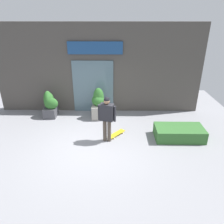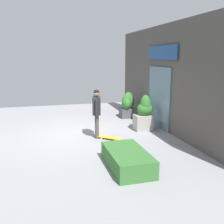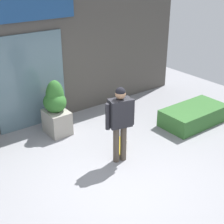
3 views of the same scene
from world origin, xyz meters
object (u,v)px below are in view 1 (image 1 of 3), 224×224
Objects in this scene: skateboarder at (107,115)px; planter_box_right at (98,104)px; planter_box_left at (50,104)px; skateboard at (116,134)px.

skateboarder is 1.97m from planter_box_right.
planter_box_left is 0.87× the size of planter_box_right.
planter_box_right is at bearing -1.57° from planter_box_left.
skateboarder is at bearing -37.47° from planter_box_left.
planter_box_right reaches higher than skateboard.
skateboarder reaches higher than planter_box_left.
skateboard is at bearing -63.11° from planter_box_right.
planter_box_left is (-2.86, 1.58, 0.53)m from skateboard.
skateboarder is 1.06m from skateboard.
skateboarder reaches higher than planter_box_right.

